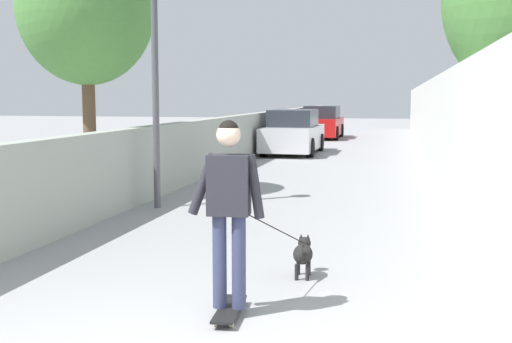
{
  "coord_description": "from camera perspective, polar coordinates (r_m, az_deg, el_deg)",
  "views": [
    {
      "loc": [
        -4.35,
        -2.12,
        2.04
      ],
      "look_at": [
        4.29,
        -0.18,
        1.0
      ],
      "focal_mm": 45.68,
      "sensor_mm": 36.0,
      "label": 1
    }
  ],
  "objects": [
    {
      "name": "car_near",
      "position": [
        22.9,
        3.27,
        3.37
      ],
      "size": [
        4.18,
        1.8,
        1.54
      ],
      "color": "silver",
      "rests_on": "ground"
    },
    {
      "name": "lamp_post",
      "position": [
        11.91,
        -8.88,
        11.75
      ],
      "size": [
        0.36,
        0.36,
        4.57
      ],
      "color": "#4C4C51",
      "rests_on": "ground"
    },
    {
      "name": "fence_right",
      "position": [
        16.38,
        14.87,
        3.41
      ],
      "size": [
        48.0,
        0.3,
        2.33
      ],
      "primitive_type": "cube",
      "color": "silver",
      "rests_on": "ground"
    },
    {
      "name": "person_skateboarder",
      "position": [
        5.92,
        -2.39,
        -2.4
      ],
      "size": [
        0.25,
        0.71,
        1.74
      ],
      "color": "#333859",
      "rests_on": "skateboard"
    },
    {
      "name": "wall_left",
      "position": [
        17.11,
        -3.94,
        2.25
      ],
      "size": [
        48.0,
        0.3,
        1.44
      ],
      "primitive_type": "cube",
      "color": "#999E93",
      "rests_on": "ground"
    },
    {
      "name": "car_far",
      "position": [
        31.22,
        5.8,
        4.23
      ],
      "size": [
        4.15,
        1.8,
        1.54
      ],
      "color": "#B71414",
      "rests_on": "ground"
    },
    {
      "name": "skateboard",
      "position": [
        6.17,
        -2.34,
        -11.96
      ],
      "size": [
        0.81,
        0.26,
        0.08
      ],
      "color": "black",
      "rests_on": "ground"
    },
    {
      "name": "ground_plane",
      "position": [
        18.58,
        6.02,
        0.36
      ],
      "size": [
        80.0,
        80.0,
        0.0
      ],
      "primitive_type": "plane",
      "color": "gray"
    },
    {
      "name": "tree_left_mid",
      "position": [
        13.4,
        -14.66,
        13.7
      ],
      "size": [
        2.65,
        2.65,
        5.25
      ],
      "color": "brown",
      "rests_on": "ground"
    },
    {
      "name": "dog",
      "position": [
        7.4,
        4.12,
        -7.13
      ],
      "size": [
        1.75,
        0.6,
        1.06
      ],
      "color": "black",
      "rests_on": "ground"
    }
  ]
}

